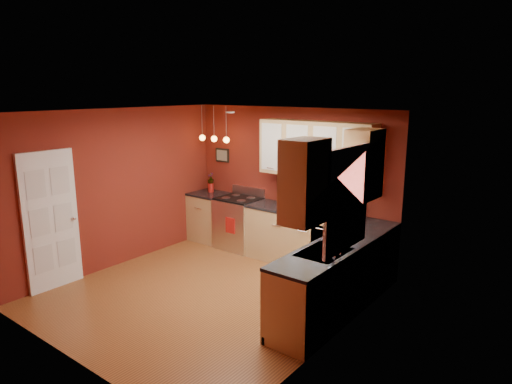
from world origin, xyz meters
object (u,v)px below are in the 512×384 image
Objects in this scene: red_canister at (284,200)px; soap_pump at (332,251)px; sink at (324,254)px; gas_range at (239,223)px; coffee_maker at (352,209)px.

red_canister is 2.49m from soap_pump.
sink is 0.28m from soap_pump.
soap_pump is (1.83, -1.70, -0.01)m from red_canister.
gas_range is at bearing 149.37° from soap_pump.
coffee_maker is 1.89m from soap_pump.
sink reaches higher than soap_pump.
sink is 2.50× the size of coffee_maker.
gas_range is 5.36× the size of soap_pump.
gas_range is 3.05m from sink.
sink is at bearing -66.87° from coffee_maker.
coffee_maker is at bearing 4.06° from red_canister.
soap_pump is (2.81, -1.67, 0.56)m from gas_range.
coffee_maker reaches higher than red_canister.
sink is (2.62, -1.50, 0.43)m from gas_range.
red_canister reaches higher than gas_range.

